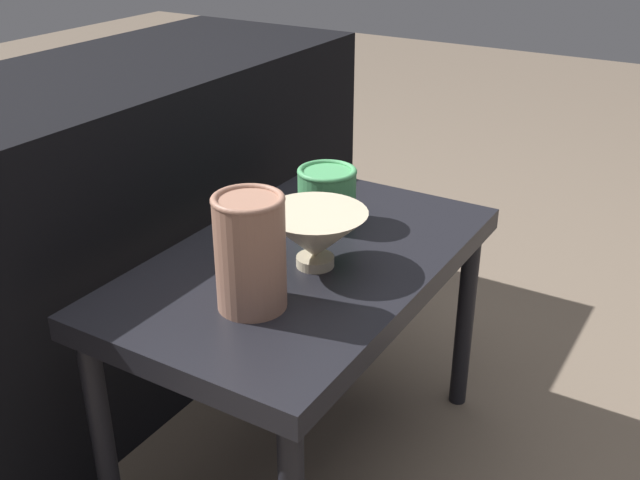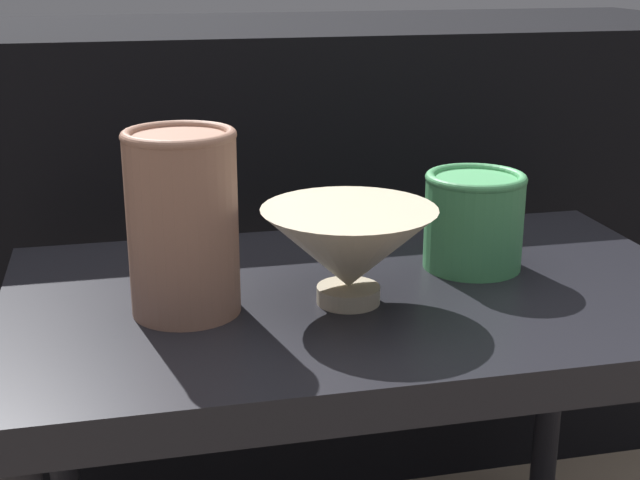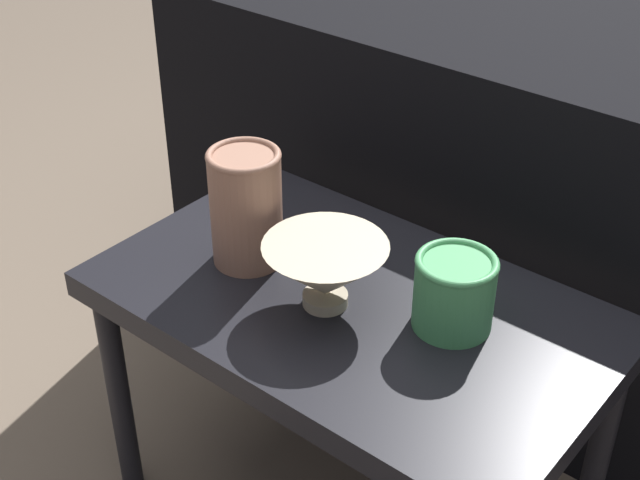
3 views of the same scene
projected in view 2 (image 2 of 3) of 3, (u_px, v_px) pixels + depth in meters
table at (359, 335)px, 0.94m from camera, size 0.73×0.44×0.45m
couch_backdrop at (270, 233)px, 1.48m from camera, size 1.48×0.50×0.68m
bowl at (349, 249)px, 0.87m from camera, size 0.17×0.17×0.10m
vase_textured_left at (183, 220)px, 0.84m from camera, size 0.11×0.11×0.18m
vase_colorful_right at (474, 219)px, 0.97m from camera, size 0.11×0.11×0.11m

